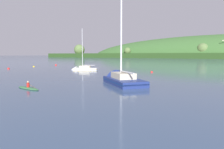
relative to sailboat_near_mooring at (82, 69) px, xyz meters
name	(u,v)px	position (x,y,z in m)	size (l,w,h in m)	color
far_shoreline_hill	(216,58)	(28.35, 203.24, 0.13)	(405.66, 114.38, 49.68)	#27431B
sailboat_near_mooring	(82,69)	(0.00, 0.00, 0.00)	(6.97, 4.02, 11.04)	white
sailboat_midwater_white	(120,81)	(18.32, -16.97, 0.05)	(8.56, 8.49, 14.17)	navy
canoe_with_paddler	(28,88)	(11.16, -26.17, -0.11)	(4.04, 1.72, 1.02)	#33663D
mooring_buoy_foreground	(34,67)	(-22.07, 4.74, -0.21)	(0.53, 0.53, 0.61)	yellow
mooring_buoy_midchannel	(9,69)	(-20.11, -5.63, -0.21)	(0.66, 0.66, 0.74)	red
mooring_buoy_off_fishing_boat	(152,72)	(17.34, 1.34, -0.21)	(0.52, 0.52, 0.60)	red
mooring_buoy_far_upstream	(56,65)	(-22.02, 14.76, -0.21)	(0.72, 0.72, 0.80)	red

